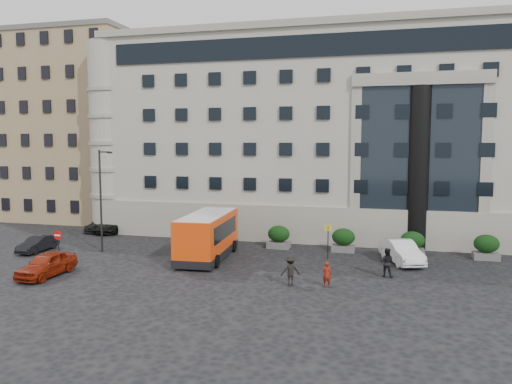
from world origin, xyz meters
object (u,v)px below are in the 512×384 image
hedge_b (279,237)px  parked_car_c (103,224)px  bus_stop_sign (328,236)px  hedge_c (343,240)px  hedge_e (486,247)px  parked_car_d (113,225)px  hedge_a (218,234)px  parked_car_b (38,244)px  white_taxi (402,252)px  no_entry_sign (58,240)px  pedestrian_a (327,274)px  pedestrian_b (387,262)px  hedge_d (412,243)px  red_truck (139,214)px  parked_car_a (47,264)px  street_lamp (101,197)px  pedestrian_c (290,271)px  minibus (208,234)px

hedge_b → parked_car_c: bearing=169.5°
bus_stop_sign → hedge_c: bearing=72.2°
hedge_b → hedge_e: size_ratio=1.00×
parked_car_d → hedge_a: bearing=-16.3°
bus_stop_sign → parked_car_b: bus_stop_sign is taller
parked_car_d → white_taxi: bearing=-13.9°
no_entry_sign → pedestrian_a: 19.29m
hedge_b → pedestrian_b: 10.85m
hedge_d → parked_car_c: bearing=173.3°
hedge_d → white_taxi: 2.80m
parked_car_b → pedestrian_b: size_ratio=2.01×
red_truck → hedge_c: bearing=-19.3°
no_entry_sign → parked_car_a: bearing=-65.4°
white_taxi → pedestrian_a: (-4.50, -7.28, -0.05)m
hedge_b → hedge_e: (15.60, 0.00, 0.00)m
hedge_e → red_truck: red_truck is taller
red_truck → pedestrian_b: (24.01, -12.54, -0.44)m
bus_stop_sign → parked_car_d: size_ratio=0.52×
street_lamp → no_entry_sign: 4.98m
hedge_d → street_lamp: size_ratio=0.23×
no_entry_sign → white_taxi: size_ratio=0.47×
no_entry_sign → pedestrian_b: no_entry_sign is taller
street_lamp → red_truck: (-2.38, 10.59, -2.99)m
hedge_a → white_taxi: bearing=-10.2°
hedge_e → parked_car_c: hedge_e is taller
street_lamp → white_taxi: (22.67, 2.14, -3.56)m
no_entry_sign → red_truck: red_truck is taller
hedge_e → parked_car_b: (-33.71, -6.09, -0.31)m
pedestrian_c → street_lamp: bearing=-44.6°
hedge_c → bus_stop_sign: bearing=-107.8°
hedge_d → parked_car_b: bearing=-168.0°
bus_stop_sign → hedge_b: bearing=146.9°
hedge_e → bus_stop_sign: bearing=-166.1°
no_entry_sign → pedestrian_b: size_ratio=1.24×
minibus → white_taxi: minibus is taller
parked_car_c → hedge_c: bearing=-8.0°
bus_stop_sign → parked_car_d: (-21.12, 5.81, -1.06)m
hedge_d → red_truck: bearing=167.4°
bus_stop_sign → pedestrian_c: bearing=-100.9°
hedge_a → bus_stop_sign: (9.50, -2.80, 0.80)m
hedge_d → pedestrian_a: 11.29m
hedge_e → bus_stop_sign: 11.67m
bus_stop_sign → parked_car_c: bearing=164.6°
hedge_e → white_taxi: (-6.07, -2.66, -0.12)m
street_lamp → bus_stop_sign: street_lamp is taller
hedge_e → white_taxi: size_ratio=0.37×
hedge_c → parked_car_c: hedge_c is taller
white_taxi → red_truck: bearing=141.1°
pedestrian_a → pedestrian_c: size_ratio=0.84×
parked_car_c → parked_car_d: (1.38, -0.37, 0.02)m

